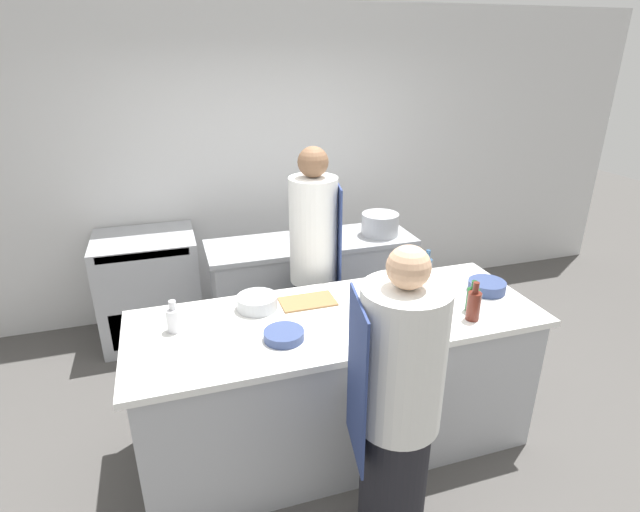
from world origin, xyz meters
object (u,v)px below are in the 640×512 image
at_px(chef_at_prep_near, 397,411).
at_px(bottle_olive_oil, 174,319).
at_px(stockpot, 380,224).
at_px(bottle_water, 472,299).
at_px(chef_at_stove, 314,269).
at_px(oven_range, 150,288).
at_px(bowl_prep_small, 487,286).
at_px(bottle_cooking_oil, 403,286).
at_px(bowl_mixing_large, 284,335).
at_px(bottle_sauce, 474,305).
at_px(bowl_ceramic_blue, 257,302).
at_px(bottle_vinegar, 396,299).
at_px(bottle_wine, 427,270).
at_px(cup, 404,321).

xyz_separation_m(chef_at_prep_near, bottle_olive_oil, (-0.96, 0.88, 0.18)).
bearing_deg(stockpot, bottle_olive_oil, -147.81).
distance_m(bottle_olive_oil, bottle_water, 1.76).
bearing_deg(chef_at_stove, oven_range, -117.98).
relative_size(oven_range, bowl_prep_small, 3.91).
bearing_deg(bottle_cooking_oil, stockpot, 73.67).
xyz_separation_m(bottle_olive_oil, bottle_cooking_oil, (1.42, -0.00, -0.00)).
height_order(bottle_olive_oil, bowl_mixing_large, bottle_olive_oil).
relative_size(bottle_water, stockpot, 0.63).
xyz_separation_m(bottle_cooking_oil, bottle_sauce, (0.26, -0.40, 0.02)).
bearing_deg(bottle_water, bowl_prep_small, 38.82).
bearing_deg(chef_at_stove, bottle_cooking_oil, 46.29).
relative_size(bottle_water, bowl_ceramic_blue, 0.79).
distance_m(oven_range, chef_at_prep_near, 2.78).
relative_size(oven_range, bottle_vinegar, 3.37).
relative_size(oven_range, bottle_olive_oil, 5.02).
xyz_separation_m(bottle_wine, cup, (-0.42, -0.50, -0.05)).
distance_m(chef_at_prep_near, bottle_wine, 1.25).
bearing_deg(cup, chef_at_prep_near, -118.37).
bearing_deg(bowl_mixing_large, bowl_prep_small, 6.73).
relative_size(bottle_vinegar, bowl_prep_small, 1.16).
height_order(oven_range, bowl_ceramic_blue, bowl_ceramic_blue).
distance_m(chef_at_stove, bottle_wine, 0.82).
bearing_deg(oven_range, bowl_prep_small, -38.42).
xyz_separation_m(bowl_mixing_large, bowl_prep_small, (1.41, 0.17, 0.01)).
height_order(bottle_wine, bottle_sauce, bottle_sauce).
bearing_deg(chef_at_prep_near, chef_at_stove, 8.55).
bearing_deg(bottle_sauce, bowl_prep_small, 44.13).
distance_m(chef_at_prep_near, bottle_sauce, 0.89).
distance_m(bottle_vinegar, bottle_wine, 0.52).
distance_m(chef_at_prep_near, bottle_cooking_oil, 1.01).
relative_size(bottle_vinegar, bottle_water, 1.42).
bearing_deg(bowl_mixing_large, bottle_olive_oil, 154.13).
bearing_deg(bottle_sauce, stockpot, 87.42).
height_order(chef_at_prep_near, bowl_prep_small, chef_at_prep_near).
relative_size(chef_at_prep_near, cup, 17.59).
xyz_separation_m(chef_at_prep_near, stockpot, (0.78, 1.98, 0.20)).
height_order(bottle_sauce, cup, bottle_sauce).
distance_m(bowl_mixing_large, cup, 0.68).
xyz_separation_m(bottle_olive_oil, bowl_prep_small, (1.98, -0.11, -0.04)).
height_order(bottle_olive_oil, bowl_prep_small, bottle_olive_oil).
xyz_separation_m(bottle_water, stockpot, (0.01, 1.40, 0.02)).
height_order(bowl_mixing_large, bowl_prep_small, bowl_prep_small).
relative_size(oven_range, cup, 9.99).
relative_size(chef_at_prep_near, bottle_vinegar, 5.94).
height_order(bottle_wine, bottle_cooking_oil, bottle_wine).
relative_size(chef_at_stove, bottle_cooking_oil, 9.95).
height_order(bowl_mixing_large, stockpot, stockpot).
distance_m(chef_at_stove, bowl_mixing_large, 0.99).
height_order(oven_range, bottle_olive_oil, bottle_olive_oil).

